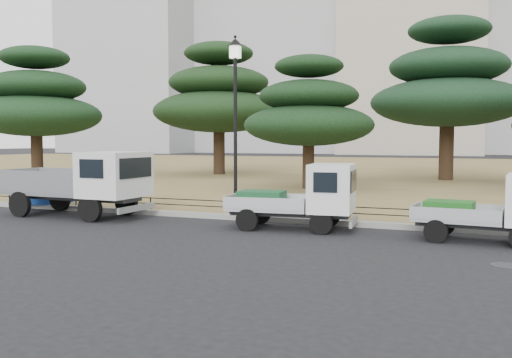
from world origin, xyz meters
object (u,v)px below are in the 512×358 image
at_px(truck_large, 82,181).
at_px(street_lamp, 235,96).
at_px(tarp_pile, 47,192).
at_px(truck_kei_rear, 495,208).
at_px(truck_kei_front, 301,197).

height_order(truck_large, street_lamp, street_lamp).
height_order(truck_large, tarp_pile, truck_large).
distance_m(truck_kei_rear, tarp_pile, 14.78).
height_order(truck_kei_front, street_lamp, street_lamp).
xyz_separation_m(truck_large, street_lamp, (4.61, 1.46, 2.61)).
distance_m(truck_large, truck_kei_rear, 11.96).
bearing_deg(truck_kei_front, street_lamp, 146.02).
xyz_separation_m(truck_kei_front, street_lamp, (-2.53, 1.35, 2.87)).
bearing_deg(truck_kei_front, tarp_pile, 166.31).
bearing_deg(truck_large, street_lamp, 19.61).
relative_size(street_lamp, tarp_pile, 2.86).
relative_size(truck_kei_front, truck_kei_rear, 1.08).
distance_m(truck_kei_front, street_lamp, 4.06).
bearing_deg(street_lamp, truck_large, -162.44).
height_order(truck_kei_rear, street_lamp, street_lamp).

